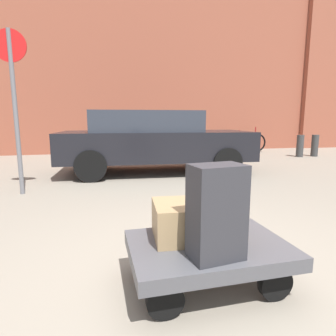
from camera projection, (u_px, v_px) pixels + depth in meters
The scene contains 12 objects.
ground_plane at pixel (207, 286), 2.09m from camera, with size 60.00×60.00×0.00m, color gray.
building_facade_brick at pixel (165, 25), 11.00m from camera, with size 24.00×1.20×9.78m, color brown.
luggage_cart at pixel (208, 252), 2.05m from camera, with size 1.13×0.77×0.34m.
suitcase_tan_center at pixel (197, 220), 2.12m from camera, with size 0.64×0.42×0.27m, color #9E7F56.
suitcase_charcoal_rear_right at pixel (217, 212), 1.77m from camera, with size 0.33×0.22×0.60m, color #2D2D33.
parked_car at pixel (153, 140), 6.58m from camera, with size 4.43×2.19×1.42m.
bicycle_leaning at pixel (244, 143), 10.86m from camera, with size 1.76×0.26×0.96m.
bollard_kerb_near at pixel (215, 148), 8.73m from camera, with size 0.23×0.23×0.73m, color #383838.
bollard_kerb_mid at pixel (251, 147), 9.02m from camera, with size 0.23×0.23×0.73m, color #383838.
bollard_kerb_far at pixel (300, 146), 9.46m from camera, with size 0.23×0.23×0.73m, color #383838.
bollard_corner at pixel (315, 146), 9.60m from camera, with size 0.23×0.23×0.73m, color #383838.
no_parking_sign at pixel (14, 96), 4.46m from camera, with size 0.50×0.08×2.60m.
Camera 1 is at (-0.75, -1.79, 1.21)m, focal length 30.20 mm.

